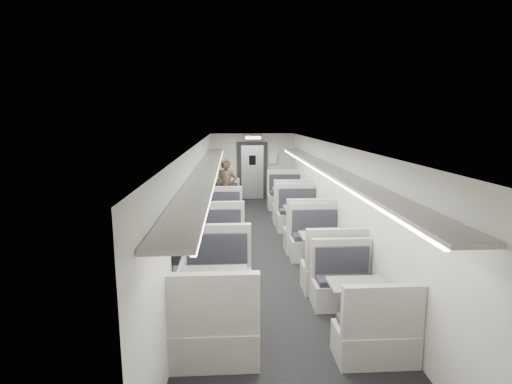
{
  "coord_description": "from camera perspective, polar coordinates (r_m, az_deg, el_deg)",
  "views": [
    {
      "loc": [
        -0.74,
        -8.49,
        2.96
      ],
      "look_at": [
        -0.13,
        1.64,
        1.06
      ],
      "focal_mm": 28.0,
      "sensor_mm": 36.0,
      "label": 1
    }
  ],
  "objects": [
    {
      "name": "window_c",
      "position": [
        7.7,
        -8.97,
        -1.62
      ],
      "size": [
        0.02,
        1.18,
        0.84
      ],
      "primitive_type": "cube",
      "color": "black",
      "rests_on": "room"
    },
    {
      "name": "booth_right_b",
      "position": [
        9.88,
        6.82,
        -4.44
      ],
      "size": [
        1.14,
        2.31,
        1.24
      ],
      "color": "#AFAAA4",
      "rests_on": "room"
    },
    {
      "name": "window_d",
      "position": [
        5.58,
        -11.09,
        -6.37
      ],
      "size": [
        0.02,
        1.18,
        0.84
      ],
      "primitive_type": "cube",
      "color": "black",
      "rests_on": "room"
    },
    {
      "name": "exit_sign",
      "position": [
        13.97,
        -0.43,
        7.78
      ],
      "size": [
        0.62,
        0.12,
        0.16
      ],
      "color": "black",
      "rests_on": "room"
    },
    {
      "name": "luggage_rack_left",
      "position": [
        8.28,
        -6.94,
        3.25
      ],
      "size": [
        0.46,
        10.4,
        0.09
      ],
      "color": "#AFAAA4",
      "rests_on": "room"
    },
    {
      "name": "booth_left_d",
      "position": [
        5.93,
        -5.84,
        -14.95
      ],
      "size": [
        1.13,
        2.29,
        1.22
      ],
      "color": "#AFAAA4",
      "rests_on": "room"
    },
    {
      "name": "wall_notice",
      "position": [
        14.56,
        2.43,
        4.81
      ],
      "size": [
        0.32,
        0.02,
        0.4
      ],
      "primitive_type": "cube",
      "color": "silver",
      "rests_on": "room"
    },
    {
      "name": "booth_right_a",
      "position": [
        12.31,
        4.73,
        -1.36
      ],
      "size": [
        1.17,
        2.36,
        1.26
      ],
      "color": "#AFAAA4",
      "rests_on": "room"
    },
    {
      "name": "window_b",
      "position": [
        9.86,
        -7.77,
        1.07
      ],
      "size": [
        0.02,
        1.18,
        0.84
      ],
      "primitive_type": "cube",
      "color": "black",
      "rests_on": "room"
    },
    {
      "name": "vestibule_door",
      "position": [
        14.57,
        -0.52,
        3.0
      ],
      "size": [
        1.1,
        0.13,
        2.1
      ],
      "color": "black",
      "rests_on": "room"
    },
    {
      "name": "booth_left_b",
      "position": [
        9.97,
        -4.86,
        -4.46
      ],
      "size": [
        1.05,
        2.12,
        1.14
      ],
      "color": "#AFAAA4",
      "rests_on": "room"
    },
    {
      "name": "luggage_rack_right",
      "position": [
        8.5,
        10.09,
        3.36
      ],
      "size": [
        0.46,
        10.4,
        0.09
      ],
      "color": "#AFAAA4",
      "rests_on": "room"
    },
    {
      "name": "room",
      "position": [
        8.71,
        1.48,
        -1.09
      ],
      "size": [
        3.24,
        12.24,
        2.64
      ],
      "color": "black",
      "rests_on": "ground"
    },
    {
      "name": "window_a",
      "position": [
        12.03,
        -7.01,
        2.8
      ],
      "size": [
        0.02,
        1.18,
        0.84
      ],
      "primitive_type": "cube",
      "color": "black",
      "rests_on": "room"
    },
    {
      "name": "booth_right_c",
      "position": [
        7.89,
        9.58,
        -8.6
      ],
      "size": [
        1.07,
        2.17,
        1.16
      ],
      "color": "#AFAAA4",
      "rests_on": "room"
    },
    {
      "name": "booth_left_c",
      "position": [
        8.15,
        -5.16,
        -8.03
      ],
      "size": [
        1.0,
        2.04,
        1.09
      ],
      "color": "#AFAAA4",
      "rests_on": "room"
    },
    {
      "name": "booth_left_a",
      "position": [
        11.93,
        -4.63,
        -2.08
      ],
      "size": [
        0.97,
        1.98,
        1.06
      ],
      "color": "#AFAAA4",
      "rests_on": "room"
    },
    {
      "name": "passenger",
      "position": [
        12.06,
        -4.27,
        0.61
      ],
      "size": [
        0.71,
        0.54,
        1.76
      ],
      "primitive_type": "imported",
      "rotation": [
        0.0,
        0.0,
        -0.19
      ],
      "color": "black",
      "rests_on": "room"
    },
    {
      "name": "booth_right_d",
      "position": [
        6.01,
        14.25,
        -15.45
      ],
      "size": [
        0.97,
        1.98,
        1.06
      ],
      "color": "#AFAAA4",
      "rests_on": "room"
    }
  ]
}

